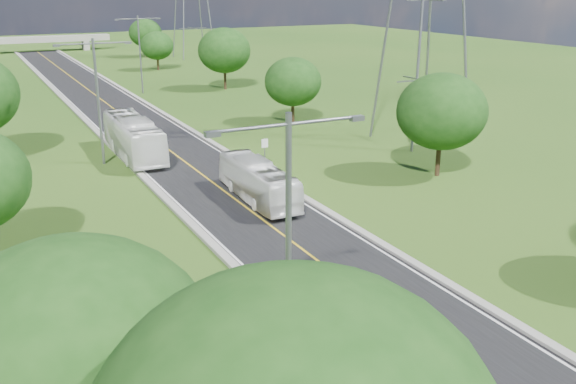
% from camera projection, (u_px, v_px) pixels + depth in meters
% --- Properties ---
extents(ground, '(260.00, 260.00, 0.00)m').
position_uv_depth(ground, '(132.00, 123.00, 67.52)').
color(ground, '#274E15').
rests_on(ground, ground).
extents(road, '(8.00, 150.00, 0.06)m').
position_uv_depth(road, '(119.00, 112.00, 72.59)').
color(road, black).
rests_on(road, ground).
extents(curb_left, '(0.50, 150.00, 0.22)m').
position_uv_depth(curb_left, '(80.00, 115.00, 70.73)').
color(curb_left, gray).
rests_on(curb_left, ground).
extents(curb_right, '(0.50, 150.00, 0.22)m').
position_uv_depth(curb_right, '(155.00, 109.00, 74.40)').
color(curb_right, gray).
rests_on(curb_right, ground).
extents(speed_limit_sign, '(0.55, 0.09, 2.40)m').
position_uv_depth(speed_limit_sign, '(265.00, 148.00, 50.65)').
color(speed_limit_sign, slate).
rests_on(speed_limit_sign, ground).
extents(overpass, '(30.00, 3.00, 3.20)m').
position_uv_depth(overpass, '(36.00, 40.00, 134.44)').
color(overpass, gray).
rests_on(overpass, ground).
extents(streetlight_near_left, '(5.90, 0.25, 10.00)m').
position_uv_depth(streetlight_near_left, '(289.00, 227.00, 22.47)').
color(streetlight_near_left, slate).
rests_on(streetlight_near_left, ground).
extents(streetlight_mid_left, '(5.90, 0.25, 10.00)m').
position_uv_depth(streetlight_mid_left, '(97.00, 91.00, 50.39)').
color(streetlight_mid_left, slate).
rests_on(streetlight_mid_left, ground).
extents(streetlight_far_right, '(5.90, 0.25, 10.00)m').
position_uv_depth(streetlight_far_right, '(140.00, 48.00, 83.49)').
color(streetlight_far_right, slate).
rests_on(streetlight_far_right, ground).
extents(tree_la, '(7.14, 7.14, 8.30)m').
position_uv_depth(tree_la, '(75.00, 358.00, 15.84)').
color(tree_la, black).
rests_on(tree_la, ground).
extents(tree_rb, '(6.72, 6.72, 7.82)m').
position_uv_depth(tree_rb, '(442.00, 112.00, 47.52)').
color(tree_rb, black).
rests_on(tree_rb, ground).
extents(tree_rc, '(5.88, 5.88, 6.84)m').
position_uv_depth(tree_rc, '(293.00, 82.00, 65.89)').
color(tree_rc, black).
rests_on(tree_rc, ground).
extents(tree_rd, '(7.14, 7.14, 8.30)m').
position_uv_depth(tree_rd, '(224.00, 50.00, 86.77)').
color(tree_rd, black).
rests_on(tree_rd, ground).
extents(tree_re, '(5.46, 5.46, 6.35)m').
position_uv_depth(tree_re, '(157.00, 46.00, 106.38)').
color(tree_re, black).
rests_on(tree_re, ground).
extents(tree_rf, '(6.30, 6.30, 7.33)m').
position_uv_depth(tree_rf, '(145.00, 33.00, 124.61)').
color(tree_rf, black).
rests_on(tree_rf, ground).
extents(bus_outbound, '(2.56, 9.60, 2.65)m').
position_uv_depth(bus_outbound, '(258.00, 181.00, 42.93)').
color(bus_outbound, white).
rests_on(bus_outbound, road).
extents(bus_inbound, '(3.06, 11.93, 3.31)m').
position_uv_depth(bus_inbound, '(133.00, 137.00, 53.81)').
color(bus_inbound, white).
rests_on(bus_inbound, road).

